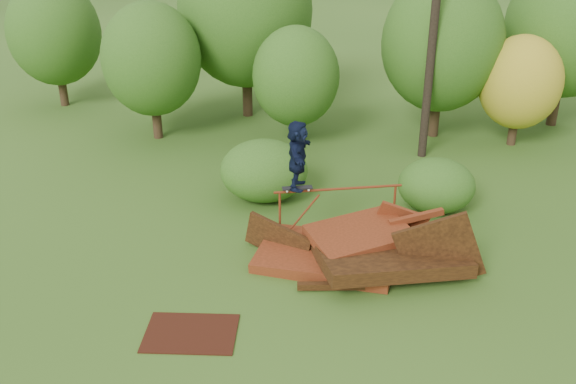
# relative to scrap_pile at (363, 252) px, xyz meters

# --- Properties ---
(ground) EXTENTS (240.00, 240.00, 0.00)m
(ground) POSITION_rel_scrap_pile_xyz_m (-1.04, -1.32, -0.39)
(ground) COLOR #2D5116
(ground) RESTS_ON ground
(scrap_pile) EXTENTS (5.81, 3.24, 2.18)m
(scrap_pile) POSITION_rel_scrap_pile_xyz_m (0.00, 0.00, 0.00)
(scrap_pile) COLOR #51230E
(scrap_pile) RESTS_ON ground
(grind_rail) EXTENTS (3.20, 0.71, 1.53)m
(grind_rail) POSITION_rel_scrap_pile_xyz_m (-0.61, 1.17, 0.77)
(grind_rail) COLOR maroon
(grind_rail) RESTS_ON ground
(skateboard) EXTENTS (0.78, 0.35, 0.08)m
(skateboard) POSITION_rel_scrap_pile_xyz_m (-1.63, 0.96, 1.20)
(skateboard) COLOR black
(skateboard) RESTS_ON grind_rail
(skater) EXTENTS (0.59, 1.62, 1.72)m
(skater) POSITION_rel_scrap_pile_xyz_m (-1.63, 0.96, 2.08)
(skater) COLOR black
(skater) RESTS_ON skateboard
(flat_plate) EXTENTS (1.90, 1.37, 0.03)m
(flat_plate) POSITION_rel_scrap_pile_xyz_m (-3.62, -2.88, -0.38)
(flat_plate) COLOR #35150B
(flat_plate) RESTS_ON ground
(tree_0) EXTENTS (3.49, 3.49, 4.92)m
(tree_0) POSITION_rel_scrap_pile_xyz_m (-7.12, 8.58, 2.52)
(tree_0) COLOR black
(tree_0) RESTS_ON ground
(tree_1) EXTENTS (5.13, 5.13, 7.13)m
(tree_1) POSITION_rel_scrap_pile_xyz_m (-4.13, 11.40, 3.79)
(tree_1) COLOR black
(tree_1) RESTS_ON ground
(tree_2) EXTENTS (3.00, 3.00, 4.23)m
(tree_2) POSITION_rel_scrap_pile_xyz_m (-2.02, 8.12, 2.11)
(tree_2) COLOR black
(tree_2) RESTS_ON ground
(tree_3) EXTENTS (4.25, 4.25, 5.89)m
(tree_3) POSITION_rel_scrap_pile_xyz_m (3.04, 9.43, 3.05)
(tree_3) COLOR black
(tree_3) RESTS_ON ground
(tree_4) EXTENTS (2.83, 2.83, 3.91)m
(tree_4) POSITION_rel_scrap_pile_xyz_m (5.70, 8.65, 1.89)
(tree_4) COLOR black
(tree_4) RESTS_ON ground
(tree_5) EXTENTS (4.54, 4.54, 6.38)m
(tree_5) POSITION_rel_scrap_pile_xyz_m (7.82, 10.96, 3.37)
(tree_5) COLOR black
(tree_5) RESTS_ON ground
(tree_6) EXTENTS (3.73, 3.73, 5.21)m
(tree_6) POSITION_rel_scrap_pile_xyz_m (-12.07, 12.29, 2.67)
(tree_6) COLOR black
(tree_6) RESTS_ON ground
(shrub_left) EXTENTS (2.56, 2.37, 1.77)m
(shrub_left) POSITION_rel_scrap_pile_xyz_m (-2.72, 3.65, 0.50)
(shrub_left) COLOR #204412
(shrub_left) RESTS_ON ground
(shrub_right) EXTENTS (2.15, 1.97, 1.52)m
(shrub_right) POSITION_rel_scrap_pile_xyz_m (2.18, 3.17, 0.37)
(shrub_right) COLOR #204412
(shrub_right) RESTS_ON ground
(utility_pole) EXTENTS (1.40, 0.28, 9.24)m
(utility_pole) POSITION_rel_scrap_pile_xyz_m (2.36, 7.34, 4.30)
(utility_pole) COLOR black
(utility_pole) RESTS_ON ground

